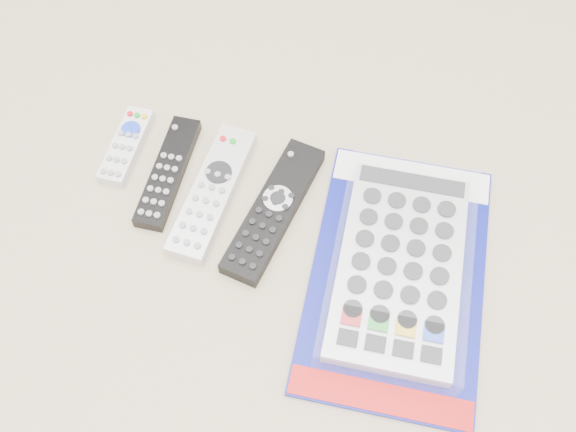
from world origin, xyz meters
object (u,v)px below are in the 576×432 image
(remote_small_grey, at_px, (126,146))
(jumbo_remote_packaged, at_px, (400,266))
(remote_silver_dvd, at_px, (212,192))
(remote_large_black, at_px, (274,210))
(remote_slim_black, at_px, (168,172))

(remote_small_grey, distance_m, jumbo_remote_packaged, 0.43)
(remote_silver_dvd, relative_size, remote_large_black, 0.94)
(remote_slim_black, relative_size, remote_large_black, 0.80)
(remote_slim_black, distance_m, remote_silver_dvd, 0.07)
(remote_small_grey, bearing_deg, jumbo_remote_packaged, -14.03)
(remote_large_black, bearing_deg, remote_slim_black, -177.66)
(remote_silver_dvd, xyz_separation_m, jumbo_remote_packaged, (0.27, -0.05, 0.01))
(remote_silver_dvd, xyz_separation_m, remote_large_black, (0.09, -0.00, -0.00))
(remote_slim_black, relative_size, remote_silver_dvd, 0.85)
(remote_slim_black, distance_m, jumbo_remote_packaged, 0.35)
(remote_small_grey, bearing_deg, remote_large_black, -13.30)
(remote_small_grey, relative_size, remote_silver_dvd, 0.61)
(remote_large_black, bearing_deg, jumbo_remote_packaged, -3.48)
(remote_small_grey, height_order, remote_large_black, remote_large_black)
(remote_slim_black, bearing_deg, remote_silver_dvd, -14.78)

